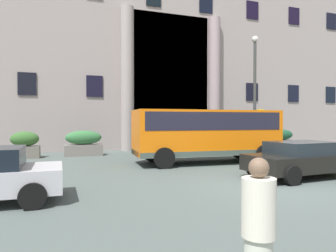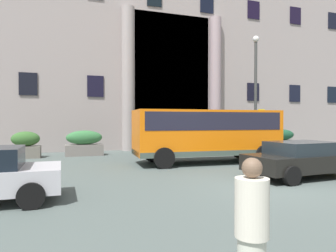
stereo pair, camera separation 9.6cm
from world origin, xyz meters
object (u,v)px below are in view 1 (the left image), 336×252
Objects in this scene: orange_minibus at (207,131)px; hedge_planter_west at (280,140)px; hedge_planter_entrance_right at (218,141)px; hedge_planter_east at (25,145)px; bus_stop_sign at (260,127)px; motorcycle_far_end at (336,154)px; pedestrian_woman_dark_dress at (258,235)px; lamppost_plaza_centre at (255,85)px; hedge_planter_far_west at (161,142)px; parked_coupe_end at (301,159)px; hedge_planter_entrance_left at (84,144)px.

hedge_planter_west is (8.09, 4.61, -0.84)m from orange_minibus.
hedge_planter_entrance_right is 11.82m from hedge_planter_east.
bus_stop_sign is 4.72m from motorcycle_far_end.
hedge_planter_entrance_right is at bearing 110.64° from motorcycle_far_end.
hedge_planter_entrance_right is 17.36m from pedestrian_woman_dark_dress.
motorcycle_far_end is (2.16, -7.44, -0.17)m from hedge_planter_entrance_right.
hedge_planter_west is 0.30× the size of lamppost_plaza_centre.
bus_stop_sign is 1.79× the size of hedge_planter_east.
hedge_planter_far_west is 1.04× the size of motorcycle_far_end.
hedge_planter_far_west is 9.64m from parked_coupe_end.
hedge_planter_entrance_left is 11.01m from lamppost_plaza_centre.
hedge_planter_entrance_left is at bearing 139.99° from orange_minibus.
parked_coupe_end is at bearing -114.84° from bus_stop_sign.
hedge_planter_far_west reaches higher than hedge_planter_entrance_right.
bus_stop_sign reaches higher than pedestrian_woman_dark_dress.
hedge_planter_west is 1.04× the size of hedge_planter_entrance_right.
hedge_planter_far_west is (-0.74, 4.93, -0.85)m from orange_minibus.
parked_coupe_end is (-6.53, -9.04, -0.01)m from hedge_planter_west.
lamppost_plaza_centre reaches higher than motorcycle_far_end.
motorcycle_far_end is 6.65m from lamppost_plaza_centre.
motorcycle_far_end is at bearing -27.54° from hedge_planter_east.
hedge_planter_entrance_right is 1.27× the size of pedestrian_woman_dark_dress.
lamppost_plaza_centre is at bearing -154.04° from hedge_planter_west.
orange_minibus is at bearing -30.07° from hedge_planter_east.
pedestrian_woman_dark_dress is (-10.07, -8.01, 0.37)m from motorcycle_far_end.
hedge_planter_entrance_left is at bearing 124.20° from pedestrian_woman_dark_dress.
orange_minibus reaches higher than motorcycle_far_end.
parked_coupe_end is at bearing -67.50° from orange_minibus.
pedestrian_woman_dark_dress reaches higher than hedge_planter_entrance_left.
hedge_planter_west reaches higher than parked_coupe_end.
hedge_planter_east is 15.79m from pedestrian_woman_dark_dress.
hedge_planter_east is at bearing 178.97° from hedge_planter_west.
parked_coupe_end is at bearing -125.85° from hedge_planter_west.
orange_minibus reaches higher than hedge_planter_east.
hedge_planter_west is 16.57m from hedge_planter_east.
lamppost_plaza_centre is at bearing -53.68° from hedge_planter_entrance_right.
hedge_planter_west is at bearing 35.72° from bus_stop_sign.
hedge_planter_east reaches higher than hedge_planter_entrance_right.
bus_stop_sign reaches higher than hedge_planter_west.
bus_stop_sign is 2.78m from lamppost_plaza_centre.
motorcycle_far_end is at bearing -82.93° from lamppost_plaza_centre.
hedge_planter_east is at bearing 153.04° from orange_minibus.
hedge_planter_west is at bearing 50.50° from parked_coupe_end.
hedge_planter_east is 3.09m from hedge_planter_entrance_left.
orange_minibus reaches higher than hedge_planter_entrance_left.
bus_stop_sign is at bearing -67.43° from hedge_planter_entrance_right.
motorcycle_far_end is at bearing -34.29° from hedge_planter_entrance_left.
bus_stop_sign reaches higher than hedge_planter_east.
hedge_planter_west is 7.46m from motorcycle_far_end.
hedge_planter_entrance_left is (-8.73, -0.01, 0.07)m from hedge_planter_entrance_right.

